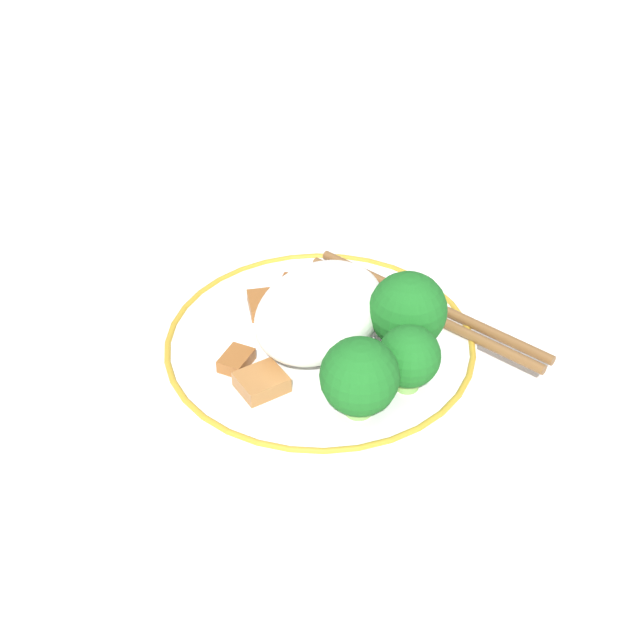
{
  "coord_description": "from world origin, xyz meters",
  "views": [
    {
      "loc": [
        0.44,
        0.28,
        0.44
      ],
      "look_at": [
        0.0,
        0.0,
        0.03
      ],
      "focal_mm": 50.0,
      "sensor_mm": 36.0,
      "label": 1
    }
  ],
  "objects_px": {
    "broccoli_back_center": "(409,357)",
    "chopsticks": "(426,308)",
    "plate": "(320,346)",
    "broccoli_back_left": "(360,377)",
    "broccoli_back_right": "(408,311)"
  },
  "relations": [
    {
      "from": "plate",
      "to": "chopsticks",
      "type": "distance_m",
      "value": 0.09
    },
    {
      "from": "plate",
      "to": "broccoli_back_left",
      "type": "bearing_deg",
      "value": 51.27
    },
    {
      "from": "broccoli_back_center",
      "to": "chopsticks",
      "type": "distance_m",
      "value": 0.09
    },
    {
      "from": "broccoli_back_right",
      "to": "chopsticks",
      "type": "height_order",
      "value": "broccoli_back_right"
    },
    {
      "from": "plate",
      "to": "chopsticks",
      "type": "bearing_deg",
      "value": 145.79
    },
    {
      "from": "broccoli_back_left",
      "to": "chopsticks",
      "type": "height_order",
      "value": "broccoli_back_left"
    },
    {
      "from": "broccoli_back_center",
      "to": "chopsticks",
      "type": "height_order",
      "value": "broccoli_back_center"
    },
    {
      "from": "broccoli_back_left",
      "to": "broccoli_back_right",
      "type": "distance_m",
      "value": 0.08
    },
    {
      "from": "chopsticks",
      "to": "broccoli_back_left",
      "type": "bearing_deg",
      "value": 5.65
    },
    {
      "from": "plate",
      "to": "broccoli_back_center",
      "type": "relative_size",
      "value": 4.67
    },
    {
      "from": "plate",
      "to": "broccoli_back_center",
      "type": "bearing_deg",
      "value": 82.27
    },
    {
      "from": "broccoli_back_left",
      "to": "chopsticks",
      "type": "xyz_separation_m",
      "value": [
        -0.13,
        -0.01,
        -0.03
      ]
    },
    {
      "from": "broccoli_back_center",
      "to": "chopsticks",
      "type": "xyz_separation_m",
      "value": [
        -0.09,
        -0.03,
        -0.02
      ]
    },
    {
      "from": "broccoli_back_center",
      "to": "broccoli_back_right",
      "type": "height_order",
      "value": "broccoli_back_right"
    },
    {
      "from": "plate",
      "to": "broccoli_back_left",
      "type": "relative_size",
      "value": 4.0
    }
  ]
}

